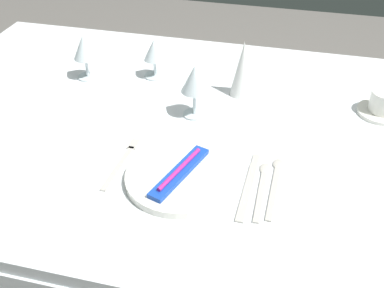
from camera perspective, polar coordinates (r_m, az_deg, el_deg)
name	(u,v)px	position (r m, az deg, el deg)	size (l,w,h in m)	color
dining_table	(204,150)	(1.32, 1.47, -0.71)	(1.80, 1.11, 0.74)	white
dinner_plate	(180,177)	(1.09, -1.52, -4.14)	(0.26, 0.26, 0.02)	white
toothbrush_package	(180,172)	(1.07, -1.53, -3.46)	(0.10, 0.21, 0.02)	blue
fork_outer	(122,161)	(1.16, -8.57, -2.12)	(0.03, 0.21, 0.00)	beige
dinner_knife	(248,187)	(1.08, 6.93, -5.32)	(0.02, 0.24, 0.00)	beige
spoon_soup	(263,184)	(1.09, 8.70, -4.85)	(0.03, 0.21, 0.01)	beige
spoon_dessert	(276,180)	(1.10, 10.27, -4.43)	(0.03, 0.22, 0.01)	beige
saucer_left	(382,112)	(1.43, 22.37, 3.68)	(0.14, 0.14, 0.01)	white
wine_glass_centre	(194,81)	(1.26, 0.30, 7.77)	(0.07, 0.07, 0.16)	silver
wine_glass_left	(154,53)	(1.48, -4.69, 11.18)	(0.07, 0.07, 0.13)	silver
wine_glass_right	(84,49)	(1.50, -13.17, 11.31)	(0.07, 0.07, 0.14)	silver
napkin_folded	(243,69)	(1.38, 6.28, 9.22)	(0.07, 0.07, 0.17)	white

